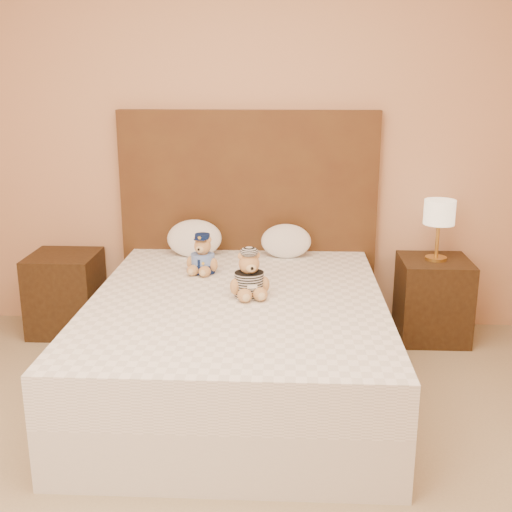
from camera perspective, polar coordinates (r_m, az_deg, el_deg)
The scene contains 10 objects.
room_walls at distance 2.58m, azimuth -3.26°, elevation 17.65°, with size 4.04×4.52×2.72m.
bed at distance 3.62m, azimuth -1.65°, elevation -7.78°, with size 1.60×2.00×0.55m.
headboard at distance 4.43m, azimuth -0.69°, elevation 3.13°, with size 1.75×0.08×1.50m, color #523418.
nightstand_left at distance 4.61m, azimuth -16.56°, elevation -3.17°, with size 0.45×0.45×0.55m, color #372411.
nightstand_right at distance 4.46m, azimuth 15.43°, elevation -3.71°, with size 0.45×0.45×0.55m, color #372411.
lamp at distance 4.31m, azimuth 15.98°, elevation 3.50°, with size 0.20×0.20×0.40m.
teddy_police at distance 3.92m, azimuth -4.76°, elevation 0.20°, with size 0.21×0.20×0.24m, color #A57540, non-canonical shape.
teddy_prisoner at distance 3.48m, azimuth -0.61°, elevation -1.61°, with size 0.23×0.22×0.26m, color #A57540, non-canonical shape.
pillow_left at distance 4.31m, azimuth -5.51°, elevation 1.73°, with size 0.37×0.24×0.26m, color white.
pillow_right at distance 4.27m, azimuth 2.69°, elevation 1.48°, with size 0.33×0.22×0.23m, color white.
Camera 1 is at (0.27, -2.11, 1.73)m, focal length 45.00 mm.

